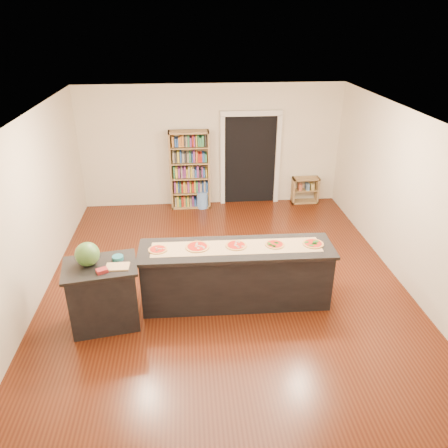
{
  "coord_description": "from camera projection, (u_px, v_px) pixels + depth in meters",
  "views": [
    {
      "loc": [
        -0.57,
        -6.31,
        4.17
      ],
      "look_at": [
        0.0,
        0.2,
        1.0
      ],
      "focal_mm": 35.0,
      "sensor_mm": 36.0,
      "label": 1
    }
  ],
  "objects": [
    {
      "name": "pizza_a",
      "position": [
        158.0,
        249.0,
        6.5
      ],
      "size": [
        0.28,
        0.28,
        0.02
      ],
      "color": "#BC8F48",
      "rests_on": "kitchen_island"
    },
    {
      "name": "kraft_paper",
      "position": [
        236.0,
        247.0,
        6.59
      ],
      "size": [
        2.57,
        0.5,
        0.0
      ],
      "primitive_type": "cube",
      "rotation": [
        0.0,
        0.0,
        -0.02
      ],
      "color": "tan",
      "rests_on": "kitchen_island"
    },
    {
      "name": "low_shelf",
      "position": [
        305.0,
        190.0,
        10.53
      ],
      "size": [
        0.63,
        0.27,
        0.63
      ],
      "primitive_type": "cube",
      "color": "#9F7E4D",
      "rests_on": "ground"
    },
    {
      "name": "doorway",
      "position": [
        250.0,
        154.0,
        10.17
      ],
      "size": [
        1.4,
        0.09,
        2.21
      ],
      "color": "black",
      "rests_on": "room"
    },
    {
      "name": "pizza_d",
      "position": [
        275.0,
        244.0,
        6.65
      ],
      "size": [
        0.29,
        0.29,
        0.02
      ],
      "color": "#BC8F48",
      "rests_on": "kitchen_island"
    },
    {
      "name": "kitchen_island",
      "position": [
        236.0,
        275.0,
        6.79
      ],
      "size": [
        2.96,
        0.8,
        0.97
      ],
      "rotation": [
        0.0,
        0.0,
        -0.02
      ],
      "color": "black",
      "rests_on": "ground"
    },
    {
      "name": "room",
      "position": [
        225.0,
        207.0,
        6.91
      ],
      "size": [
        6.0,
        7.0,
        2.8
      ],
      "color": "beige",
      "rests_on": "ground"
    },
    {
      "name": "package_red",
      "position": [
        102.0,
        271.0,
        5.9
      ],
      "size": [
        0.18,
        0.16,
        0.05
      ],
      "primitive_type": "cube",
      "rotation": [
        0.0,
        0.0,
        0.48
      ],
      "color": "maroon",
      "rests_on": "side_counter"
    },
    {
      "name": "cutting_board",
      "position": [
        118.0,
        267.0,
        6.02
      ],
      "size": [
        0.32,
        0.21,
        0.02
      ],
      "primitive_type": "cube",
      "rotation": [
        0.0,
        0.0,
        -0.01
      ],
      "color": "tan",
      "rests_on": "side_counter"
    },
    {
      "name": "package_teal",
      "position": [
        118.0,
        258.0,
        6.19
      ],
      "size": [
        0.16,
        0.16,
        0.06
      ],
      "primitive_type": "cylinder",
      "color": "#195966",
      "rests_on": "side_counter"
    },
    {
      "name": "bookshelf",
      "position": [
        190.0,
        170.0,
        10.03
      ],
      "size": [
        0.91,
        0.32,
        1.82
      ],
      "primitive_type": "cube",
      "color": "#9F7E4D",
      "rests_on": "ground"
    },
    {
      "name": "watermelon",
      "position": [
        87.0,
        254.0,
        6.01
      ],
      "size": [
        0.34,
        0.34,
        0.34
      ],
      "primitive_type": "sphere",
      "color": "#144214",
      "rests_on": "side_counter"
    },
    {
      "name": "pizza_b",
      "position": [
        197.0,
        247.0,
        6.58
      ],
      "size": [
        0.34,
        0.34,
        0.02
      ],
      "color": "#BC8F48",
      "rests_on": "kitchen_island"
    },
    {
      "name": "pizza_c",
      "position": [
        236.0,
        245.0,
        6.62
      ],
      "size": [
        0.33,
        0.33,
        0.02
      ],
      "color": "#BC8F48",
      "rests_on": "kitchen_island"
    },
    {
      "name": "waste_bin",
      "position": [
        202.0,
        200.0,
        10.29
      ],
      "size": [
        0.26,
        0.26,
        0.39
      ],
      "primitive_type": "cylinder",
      "color": "#6597E2",
      "rests_on": "ground"
    },
    {
      "name": "side_counter",
      "position": [
        104.0,
        295.0,
        6.29
      ],
      "size": [
        1.01,
        0.74,
        1.0
      ],
      "rotation": [
        0.0,
        0.0,
        0.16
      ],
      "color": "black",
      "rests_on": "ground"
    },
    {
      "name": "pizza_e",
      "position": [
        313.0,
        244.0,
        6.67
      ],
      "size": [
        0.33,
        0.33,
        0.02
      ],
      "color": "#BC8F48",
      "rests_on": "kitchen_island"
    }
  ]
}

